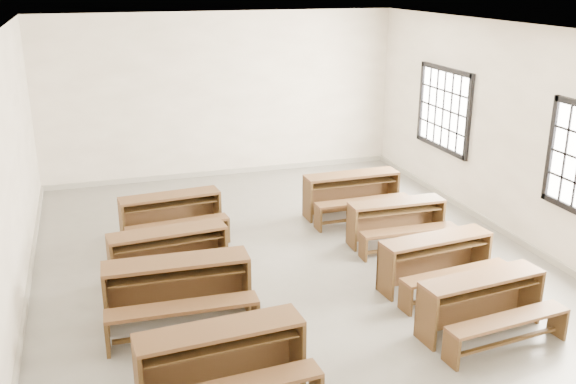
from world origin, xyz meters
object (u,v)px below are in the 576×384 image
object	(u,v)px
desk_set_0	(222,358)
desk_set_7	(353,191)
desk_set_4	(483,301)
desk_set_6	(397,219)
desk_set_2	(169,252)
desk_set_5	(437,259)
desk_set_1	(178,287)
desk_set_3	(171,213)

from	to	relation	value
desk_set_0	desk_set_7	xyz separation A→B (m)	(3.10, 4.15, -0.00)
desk_set_4	desk_set_6	world-z (taller)	desk_set_4
desk_set_2	desk_set_4	distance (m)	3.97
desk_set_6	desk_set_0	bearing A→B (deg)	-137.69
desk_set_5	desk_set_7	bearing A→B (deg)	84.52
desk_set_4	desk_set_7	size ratio (longest dim) A/B	0.97
desk_set_2	desk_set_5	world-z (taller)	desk_set_2
desk_set_1	desk_set_5	size ratio (longest dim) A/B	1.08
desk_set_5	desk_set_7	distance (m)	2.74
desk_set_0	desk_set_7	size ratio (longest dim) A/B	1.03
desk_set_3	desk_set_6	bearing A→B (deg)	-26.54
desk_set_3	desk_set_6	world-z (taller)	desk_set_3
desk_set_2	desk_set_4	world-z (taller)	desk_set_2
desk_set_2	desk_set_3	distance (m)	1.46
desk_set_5	desk_set_3	bearing A→B (deg)	132.70
desk_set_3	desk_set_5	bearing A→B (deg)	-46.77
desk_set_4	desk_set_5	size ratio (longest dim) A/B	0.99
desk_set_0	desk_set_5	world-z (taller)	desk_set_0
desk_set_6	desk_set_5	bearing A→B (deg)	-95.16
desk_set_0	desk_set_3	xyz separation A→B (m)	(0.09, 4.10, -0.02)
desk_set_3	desk_set_6	xyz separation A→B (m)	(3.19, -1.25, -0.02)
desk_set_0	desk_set_1	distance (m)	1.56
desk_set_6	desk_set_7	size ratio (longest dim) A/B	0.92
desk_set_0	desk_set_3	world-z (taller)	desk_set_0
desk_set_3	desk_set_4	distance (m)	4.83
desk_set_5	desk_set_2	bearing A→B (deg)	153.44
desk_set_6	desk_set_7	xyz separation A→B (m)	(-0.17, 1.30, 0.04)
desk_set_0	desk_set_1	xyz separation A→B (m)	(-0.19, 1.55, 0.02)
desk_set_7	desk_set_2	bearing A→B (deg)	-155.85
desk_set_3	desk_set_6	distance (m)	3.42
desk_set_3	desk_set_7	xyz separation A→B (m)	(3.01, 0.05, 0.02)
desk_set_3	desk_set_7	world-z (taller)	desk_set_7
desk_set_4	desk_set_6	distance (m)	2.59
desk_set_6	desk_set_7	world-z (taller)	desk_set_7
desk_set_3	desk_set_5	size ratio (longest dim) A/B	1.00
desk_set_0	desk_set_1	bearing A→B (deg)	93.26
desk_set_1	desk_set_7	size ratio (longest dim) A/B	1.06
desk_set_1	desk_set_7	world-z (taller)	desk_set_1
desk_set_4	desk_set_3	bearing A→B (deg)	121.75
desk_set_1	desk_set_7	xyz separation A→B (m)	(3.29, 2.59, -0.02)
desk_set_0	desk_set_7	bearing A→B (deg)	49.57
desk_set_4	desk_set_2	bearing A→B (deg)	137.28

